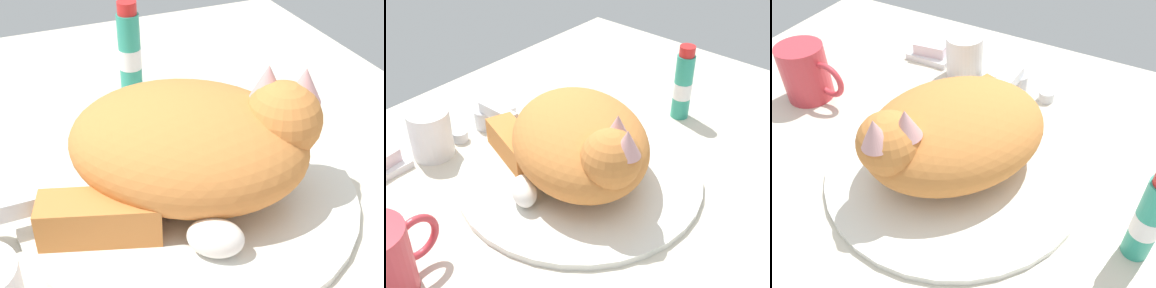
# 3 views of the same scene
# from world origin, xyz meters

# --- Properties ---
(ground_plane) EXTENTS (1.10, 0.83, 0.03)m
(ground_plane) POSITION_xyz_m (0.00, 0.00, -0.01)
(ground_plane) COLOR beige
(sink_basin) EXTENTS (0.38, 0.38, 0.01)m
(sink_basin) POSITION_xyz_m (0.00, 0.00, 0.01)
(sink_basin) COLOR silver
(sink_basin) RESTS_ON ground_plane
(faucet) EXTENTS (0.14, 0.10, 0.06)m
(faucet) POSITION_xyz_m (0.00, 0.21, 0.02)
(faucet) COLOR silver
(faucet) RESTS_ON ground_plane
(cat) EXTENTS (0.31, 0.34, 0.15)m
(cat) POSITION_xyz_m (-0.01, -0.01, 0.07)
(cat) COLOR #D17F3D
(cat) RESTS_ON sink_basin
(rinse_cup) EXTENTS (0.07, 0.07, 0.08)m
(rinse_cup) POSITION_xyz_m (-0.11, 0.23, 0.04)
(rinse_cup) COLOR white
(rinse_cup) RESTS_ON ground_plane
(toothpaste_bottle) EXTENTS (0.03, 0.03, 0.14)m
(toothpaste_bottle) POSITION_xyz_m (0.26, -0.02, 0.06)
(toothpaste_bottle) COLOR teal
(toothpaste_bottle) RESTS_ON ground_plane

